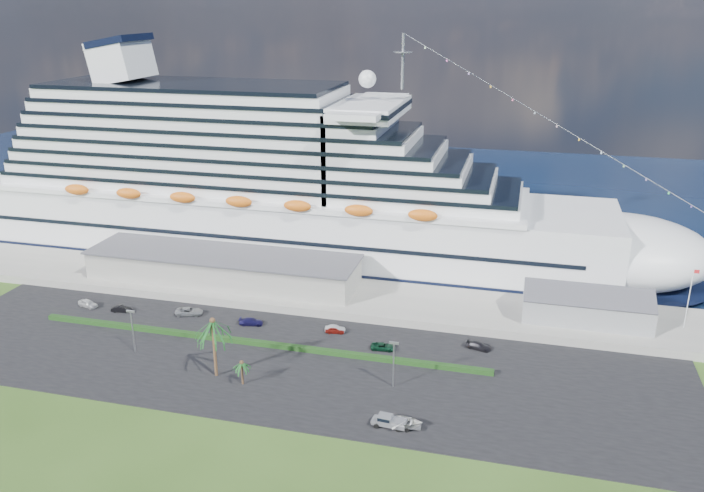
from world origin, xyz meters
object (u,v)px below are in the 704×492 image
(cruise_ship, at_px, (274,190))
(pickup_truck, at_px, (389,421))
(parked_car_3, at_px, (251,322))
(boat_trailer, at_px, (405,422))

(cruise_ship, distance_m, pickup_truck, 81.45)
(cruise_ship, height_order, parked_car_3, cruise_ship)
(parked_car_3, bearing_deg, boat_trailer, -137.75)
(parked_car_3, relative_size, pickup_truck, 0.88)
(parked_car_3, relative_size, boat_trailer, 0.78)
(cruise_ship, distance_m, boat_trailer, 82.64)
(parked_car_3, bearing_deg, pickup_truck, -139.95)
(pickup_truck, bearing_deg, parked_car_3, 140.98)
(parked_car_3, distance_m, pickup_truck, 42.91)
(boat_trailer, bearing_deg, pickup_truck, -175.99)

